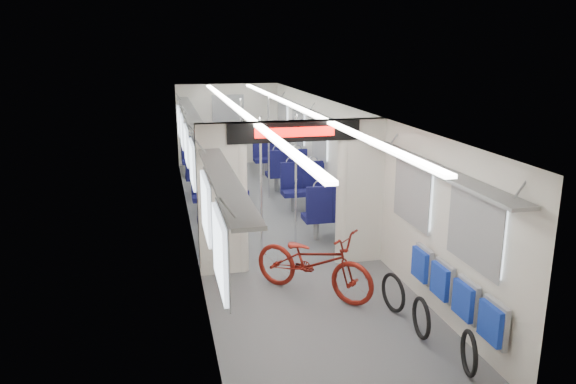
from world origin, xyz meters
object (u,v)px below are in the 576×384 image
object	(u,v)px
bicycle	(313,262)
bike_hoop_b	(421,320)
stanchion_near_right	(296,183)
bike_hoop_c	(393,294)
seat_bay_far_right	(278,160)
seat_bay_near_left	(218,202)
flip_bench	(454,290)
stanchion_near_left	(261,188)
seat_bay_far_left	(203,162)
bike_hoop_a	(469,355)
stanchion_far_right	(269,148)
seat_bay_near_right	(316,196)
stanchion_far_left	(242,153)

from	to	relation	value
bicycle	bike_hoop_b	size ratio (longest dim) A/B	3.59
bicycle	stanchion_near_right	bearing A→B (deg)	39.33
bike_hoop_c	seat_bay_far_right	bearing A→B (deg)	89.86
bike_hoop_b	seat_bay_near_left	bearing A→B (deg)	112.26
flip_bench	bike_hoop_b	distance (m)	0.52
bike_hoop_c	stanchion_near_left	distance (m)	2.85
bicycle	seat_bay_far_left	world-z (taller)	seat_bay_far_left
seat_bay_near_left	seat_bay_far_right	distance (m)	3.85
bicycle	stanchion_near_right	xyz separation A→B (m)	(0.19, 1.82, 0.67)
bike_hoop_a	stanchion_near_right	xyz separation A→B (m)	(-0.89, 4.09, 0.92)
stanchion_near_right	stanchion_far_right	xyz separation A→B (m)	(0.19, 3.31, 0.00)
bike_hoop_b	seat_bay_far_left	xyz separation A→B (m)	(-1.90, 8.22, 0.34)
seat_bay_near_right	bike_hoop_b	bearing A→B (deg)	-89.60
bike_hoop_c	seat_bay_near_right	distance (m)	3.82
flip_bench	seat_bay_far_left	xyz separation A→B (m)	(-2.29, 8.23, -0.01)
bike_hoop_b	stanchion_far_right	world-z (taller)	stanchion_far_right
seat_bay_near_left	flip_bench	bearing A→B (deg)	-63.83
seat_bay_near_right	seat_bay_far_right	bearing A→B (deg)	90.00
seat_bay_near_left	stanchion_far_right	xyz separation A→B (m)	(1.35, 1.93, 0.62)
seat_bay_near_left	stanchion_far_right	size ratio (longest dim) A/B	0.85
bike_hoop_a	seat_bay_far_right	bearing A→B (deg)	91.16
flip_bench	bike_hoop_c	xyz separation A→B (m)	(-0.44, 0.73, -0.34)
seat_bay_far_left	stanchion_far_right	bearing A→B (deg)	-50.67
stanchion_near_right	seat_bay_near_left	bearing A→B (deg)	130.15
seat_bay_near_left	stanchion_far_right	world-z (taller)	stanchion_far_right
flip_bench	stanchion_far_left	world-z (taller)	stanchion_far_left
bike_hoop_b	flip_bench	bearing A→B (deg)	-1.78
stanchion_near_right	stanchion_far_left	bearing A→B (deg)	99.50
stanchion_near_left	bike_hoop_a	bearing A→B (deg)	-68.89
flip_bench	stanchion_far_right	size ratio (longest dim) A/B	0.90
bike_hoop_a	stanchion_far_left	distance (m)	7.14
bike_hoop_c	seat_bay_far_left	world-z (taller)	seat_bay_far_left
seat_bay_far_left	stanchion_near_left	distance (m)	5.20
stanchion_near_right	bicycle	bearing A→B (deg)	-95.97
bike_hoop_b	stanchion_far_left	distance (m)	6.31
stanchion_far_left	flip_bench	bearing A→B (deg)	-75.35
seat_bay_near_right	stanchion_far_right	world-z (taller)	stanchion_far_right
seat_bay_far_left	bike_hoop_a	bearing A→B (deg)	-77.24
stanchion_near_left	stanchion_far_left	xyz separation A→B (m)	(0.14, 3.04, 0.00)
seat_bay_near_left	stanchion_near_left	distance (m)	1.77
stanchion_far_left	bicycle	bearing A→B (deg)	-86.48
flip_bench	bike_hoop_a	world-z (taller)	flip_bench
bike_hoop_a	bike_hoop_b	size ratio (longest dim) A/B	0.98
seat_bay_near_left	stanchion_near_right	world-z (taller)	stanchion_near_right
bicycle	bike_hoop_c	bearing A→B (deg)	-84.42
flip_bench	stanchion_far_right	xyz separation A→B (m)	(-0.94, 6.59, 0.57)
bike_hoop_a	stanchion_far_left	xyz separation A→B (m)	(-1.36, 6.94, 0.92)
seat_bay_near_left	seat_bay_near_right	bearing A→B (deg)	-3.59
flip_bench	bike_hoop_c	bearing A→B (deg)	120.91
bicycle	seat_bay_far_left	bearing A→B (deg)	53.48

